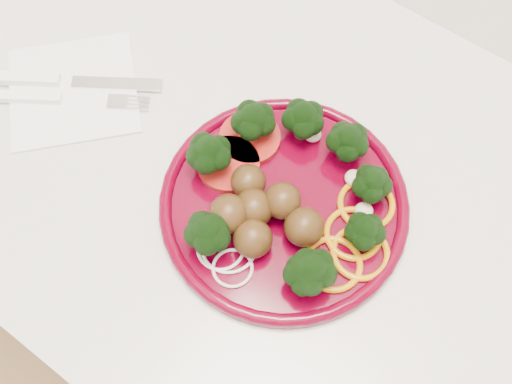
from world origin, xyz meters
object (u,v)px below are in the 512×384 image
Objects in this scene: plate at (287,201)px; knife at (55,80)px; fork at (48,98)px; napkin at (73,90)px.

plate is 1.53× the size of knife.
knife is (-0.32, -0.03, -0.01)m from plate.
knife is 0.03m from fork.
napkin is at bearing 33.31° from fork.
plate is at bearing -28.91° from knife.
plate reaches higher than knife.
fork is at bearing -170.53° from plate.
napkin is 0.95× the size of fork.
plate is at bearing -24.39° from fork.
plate is 1.72× the size of fork.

